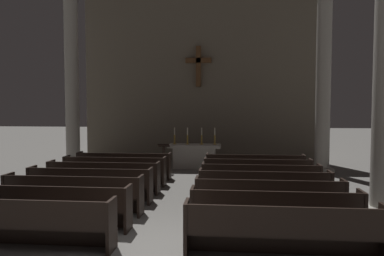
{
  "coord_description": "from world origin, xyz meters",
  "views": [
    {
      "loc": [
        1.37,
        -6.2,
        2.57
      ],
      "look_at": [
        0.0,
        7.88,
        1.76
      ],
      "focal_mm": 34.04,
      "sensor_mm": 36.0,
      "label": 1
    }
  ],
  "objects_px": {
    "pew_right_row_6": "(257,173)",
    "column_left_second": "(72,82)",
    "pew_left_row_3": "(73,194)",
    "lectern": "(164,159)",
    "pew_right_row_2": "(275,213)",
    "pew_right_row_3": "(269,199)",
    "candlestick_inner_left": "(187,139)",
    "pew_left_row_4": "(90,185)",
    "pew_left_row_2": "(51,206)",
    "column_right_second": "(323,80)",
    "candlestick_outer_right": "(215,139)",
    "pew_left_row_6": "(115,171)",
    "pew_right_row_7": "(255,168)",
    "pew_left_row_5": "(104,177)",
    "pew_right_row_5": "(260,180)",
    "altar": "(195,156)",
    "candlestick_inner_right": "(202,139)",
    "candlestick_outer_left": "(175,139)",
    "pew_left_row_1": "(22,223)",
    "pew_left_row_7": "(124,165)",
    "pew_right_row_1": "(284,231)",
    "pew_right_row_4": "(264,188)"
  },
  "relations": [
    {
      "from": "pew_left_row_5",
      "to": "pew_right_row_5",
      "type": "bearing_deg",
      "value": 0.0
    },
    {
      "from": "pew_right_row_6",
      "to": "candlestick_inner_left",
      "type": "xyz_separation_m",
      "value": [
        -2.63,
        3.59,
        0.76
      ]
    },
    {
      "from": "pew_left_row_2",
      "to": "candlestick_outer_left",
      "type": "distance_m",
      "value": 8.11
    },
    {
      "from": "column_right_second",
      "to": "candlestick_outer_right",
      "type": "distance_m",
      "value": 4.88
    },
    {
      "from": "pew_left_row_6",
      "to": "candlestick_inner_right",
      "type": "relative_size",
      "value": 4.77
    },
    {
      "from": "pew_right_row_2",
      "to": "column_right_second",
      "type": "relative_size",
      "value": 0.46
    },
    {
      "from": "pew_right_row_2",
      "to": "pew_right_row_3",
      "type": "bearing_deg",
      "value": 90.0
    },
    {
      "from": "pew_right_row_4",
      "to": "lectern",
      "type": "bearing_deg",
      "value": 126.9
    },
    {
      "from": "pew_right_row_6",
      "to": "lectern",
      "type": "xyz_separation_m",
      "value": [
        -3.43,
        2.39,
        0.07
      ]
    },
    {
      "from": "pew_left_row_6",
      "to": "pew_right_row_4",
      "type": "bearing_deg",
      "value": -25.06
    },
    {
      "from": "pew_right_row_2",
      "to": "pew_right_row_7",
      "type": "xyz_separation_m",
      "value": [
        0.0,
        5.44,
        0.0
      ]
    },
    {
      "from": "pew_left_row_3",
      "to": "lectern",
      "type": "bearing_deg",
      "value": 77.75
    },
    {
      "from": "pew_left_row_2",
      "to": "pew_left_row_3",
      "type": "bearing_deg",
      "value": 90.0
    },
    {
      "from": "altar",
      "to": "candlestick_inner_left",
      "type": "height_order",
      "value": "candlestick_inner_left"
    },
    {
      "from": "pew_left_row_5",
      "to": "lectern",
      "type": "distance_m",
      "value": 3.69
    },
    {
      "from": "pew_right_row_2",
      "to": "candlestick_inner_left",
      "type": "bearing_deg",
      "value": 108.31
    },
    {
      "from": "pew_left_row_7",
      "to": "candlestick_inner_left",
      "type": "xyz_separation_m",
      "value": [
        2.03,
        2.5,
        0.76
      ]
    },
    {
      "from": "pew_left_row_3",
      "to": "pew_right_row_5",
      "type": "xyz_separation_m",
      "value": [
        4.65,
        2.18,
        0.0
      ]
    },
    {
      "from": "candlestick_inner_right",
      "to": "pew_left_row_2",
      "type": "bearing_deg",
      "value": -108.31
    },
    {
      "from": "pew_left_row_6",
      "to": "pew_right_row_2",
      "type": "relative_size",
      "value": 1.0
    },
    {
      "from": "pew_right_row_2",
      "to": "pew_left_row_5",
      "type": "bearing_deg",
      "value": 144.96
    },
    {
      "from": "pew_right_row_3",
      "to": "candlestick_outer_left",
      "type": "bearing_deg",
      "value": 114.88
    },
    {
      "from": "pew_right_row_5",
      "to": "column_left_second",
      "type": "relative_size",
      "value": 0.46
    },
    {
      "from": "pew_left_row_6",
      "to": "pew_right_row_7",
      "type": "distance_m",
      "value": 4.78
    },
    {
      "from": "pew_left_row_3",
      "to": "lectern",
      "type": "xyz_separation_m",
      "value": [
        1.23,
        5.65,
        0.07
      ]
    },
    {
      "from": "pew_left_row_2",
      "to": "pew_left_row_3",
      "type": "distance_m",
      "value": 1.09
    },
    {
      "from": "pew_left_row_2",
      "to": "pew_left_row_1",
      "type": "bearing_deg",
      "value": -90.0
    },
    {
      "from": "pew_left_row_2",
      "to": "candlestick_outer_left",
      "type": "relative_size",
      "value": 4.77
    },
    {
      "from": "pew_left_row_4",
      "to": "pew_right_row_3",
      "type": "relative_size",
      "value": 1.0
    },
    {
      "from": "pew_right_row_3",
      "to": "pew_right_row_6",
      "type": "relative_size",
      "value": 1.0
    },
    {
      "from": "pew_right_row_3",
      "to": "column_right_second",
      "type": "relative_size",
      "value": 0.46
    },
    {
      "from": "pew_left_row_6",
      "to": "candlestick_inner_left",
      "type": "distance_m",
      "value": 4.19
    },
    {
      "from": "pew_left_row_3",
      "to": "pew_right_row_3",
      "type": "bearing_deg",
      "value": 0.0
    },
    {
      "from": "pew_right_row_6",
      "to": "column_left_second",
      "type": "relative_size",
      "value": 0.46
    },
    {
      "from": "pew_left_row_6",
      "to": "column_right_second",
      "type": "height_order",
      "value": "column_right_second"
    },
    {
      "from": "lectern",
      "to": "pew_left_row_7",
      "type": "bearing_deg",
      "value": -133.36
    },
    {
      "from": "pew_left_row_5",
      "to": "column_right_second",
      "type": "relative_size",
      "value": 0.46
    },
    {
      "from": "pew_left_row_4",
      "to": "candlestick_inner_left",
      "type": "distance_m",
      "value": 6.16
    },
    {
      "from": "pew_right_row_7",
      "to": "candlestick_outer_left",
      "type": "bearing_deg",
      "value": 141.8
    },
    {
      "from": "pew_right_row_4",
      "to": "column_left_second",
      "type": "bearing_deg",
      "value": 144.72
    },
    {
      "from": "pew_right_row_1",
      "to": "pew_right_row_2",
      "type": "height_order",
      "value": "same"
    },
    {
      "from": "pew_left_row_1",
      "to": "pew_left_row_7",
      "type": "height_order",
      "value": "same"
    },
    {
      "from": "pew_right_row_1",
      "to": "candlestick_inner_left",
      "type": "bearing_deg",
      "value": 106.23
    },
    {
      "from": "pew_left_row_1",
      "to": "pew_right_row_3",
      "type": "distance_m",
      "value": 5.14
    },
    {
      "from": "pew_left_row_5",
      "to": "pew_right_row_1",
      "type": "distance_m",
      "value": 6.37
    },
    {
      "from": "pew_right_row_3",
      "to": "candlestick_outer_right",
      "type": "xyz_separation_m",
      "value": [
        -1.48,
        6.85,
        0.76
      ]
    },
    {
      "from": "pew_left_row_3",
      "to": "pew_left_row_5",
      "type": "bearing_deg",
      "value": 90.0
    },
    {
      "from": "pew_right_row_2",
      "to": "candlestick_inner_right",
      "type": "bearing_deg",
      "value": 104.32
    },
    {
      "from": "pew_right_row_5",
      "to": "altar",
      "type": "xyz_separation_m",
      "value": [
        -2.33,
        4.68,
        0.06
      ]
    },
    {
      "from": "pew_left_row_3",
      "to": "pew_right_row_4",
      "type": "height_order",
      "value": "same"
    }
  ]
}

